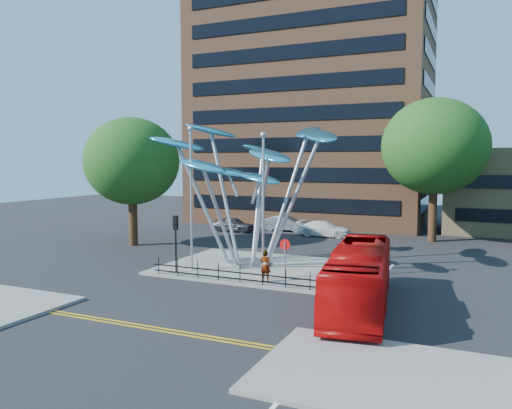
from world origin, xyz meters
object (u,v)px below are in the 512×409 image
at_px(parked_car_left, 233,224).
at_px(no_entry_sign_island, 285,253).
at_px(tree_right, 435,147).
at_px(red_bus, 360,277).
at_px(street_lamp_left, 191,185).
at_px(leaf_sculpture, 249,160).
at_px(parked_car_mid, 286,223).
at_px(pedestrian, 265,266).
at_px(tree_left, 132,161).
at_px(parked_car_right, 325,229).
at_px(traffic_light_island, 176,232).
at_px(street_lamp_right, 263,192).

bearing_deg(parked_car_left, no_entry_sign_island, -145.52).
bearing_deg(tree_right, red_bus, -93.66).
relative_size(street_lamp_left, parked_car_left, 2.11).
bearing_deg(leaf_sculpture, red_bus, -37.05).
xyz_separation_m(no_entry_sign_island, parked_car_mid, (-7.62, 20.25, -1.07)).
height_order(tree_right, pedestrian, tree_right).
xyz_separation_m(tree_left, parked_car_left, (3.88, 10.33, -6.08)).
distance_m(tree_left, parked_car_right, 17.93).
bearing_deg(parked_car_mid, pedestrian, -164.08).
xyz_separation_m(no_entry_sign_island, parked_car_left, (-12.12, 17.81, -1.10)).
xyz_separation_m(tree_left, red_bus, (20.60, -9.86, -5.33)).
bearing_deg(traffic_light_island, pedestrian, 0.00).
distance_m(parked_car_left, parked_car_right, 9.02).
distance_m(leaf_sculpture, no_entry_sign_island, 7.71).
xyz_separation_m(street_lamp_left, street_lamp_right, (5.00, -0.50, -0.26)).
xyz_separation_m(street_lamp_left, parked_car_right, (3.38, 17.40, -4.66)).
bearing_deg(parked_car_right, leaf_sculpture, 176.29).
bearing_deg(traffic_light_island, street_lamp_right, 5.19).
xyz_separation_m(traffic_light_island, parked_car_right, (3.88, 18.40, -1.91)).
height_order(leaf_sculpture, parked_car_left, leaf_sculpture).
relative_size(red_bus, parked_car_mid, 2.33).
bearing_deg(leaf_sculpture, traffic_light_island, -125.04).
relative_size(tree_right, tree_left, 1.17).
xyz_separation_m(red_bus, parked_car_left, (-16.72, 20.19, -0.76)).
bearing_deg(leaf_sculpture, tree_left, 164.45).
bearing_deg(traffic_light_island, street_lamp_left, 63.43).
distance_m(traffic_light_island, no_entry_sign_island, 7.05).
relative_size(street_lamp_right, traffic_light_island, 2.42).
xyz_separation_m(street_lamp_left, traffic_light_island, (-0.50, -1.00, -2.74)).
relative_size(traffic_light_island, parked_car_mid, 0.76).
height_order(leaf_sculpture, parked_car_mid, leaf_sculpture).
bearing_deg(tree_left, street_lamp_right, -25.77).
relative_size(street_lamp_left, pedestrian, 5.00).
height_order(street_lamp_right, red_bus, street_lamp_right).
relative_size(street_lamp_right, red_bus, 0.79).
height_order(no_entry_sign_island, parked_car_right, no_entry_sign_island).
bearing_deg(pedestrian, traffic_light_island, -2.05).
distance_m(street_lamp_left, parked_car_right, 18.32).
bearing_deg(red_bus, traffic_light_island, 160.64).
height_order(traffic_light_island, red_bus, traffic_light_island).
relative_size(parked_car_left, parked_car_mid, 0.92).
bearing_deg(pedestrian, no_entry_sign_island, 178.76).
distance_m(tree_right, leaf_sculpture, 18.37).
distance_m(leaf_sculpture, street_lamp_right, 4.83).
distance_m(tree_left, parked_car_left, 12.60).
distance_m(leaf_sculpture, pedestrian, 7.75).
xyz_separation_m(tree_right, parked_car_mid, (-13.62, 0.77, -7.29)).
relative_size(tree_left, pedestrian, 5.86).
relative_size(tree_right, parked_car_mid, 2.68).
height_order(leaf_sculpture, street_lamp_left, leaf_sculpture).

